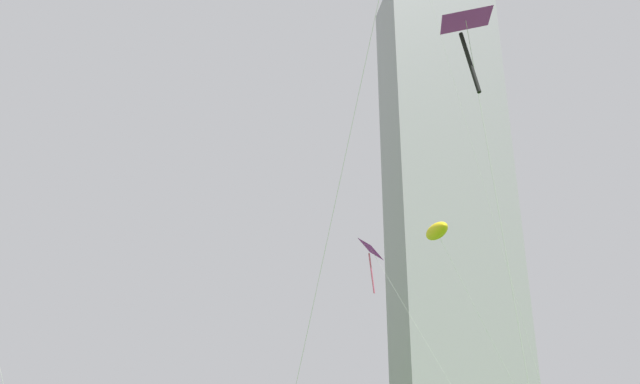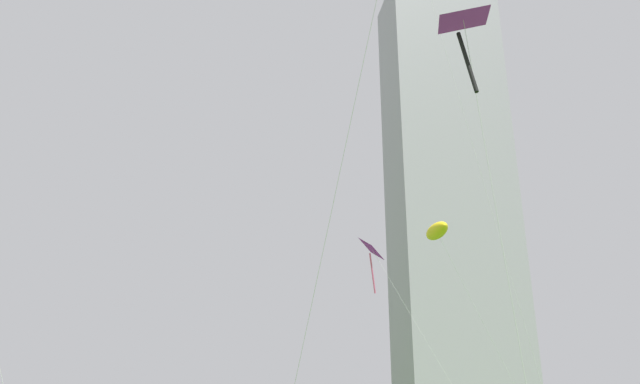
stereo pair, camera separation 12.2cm
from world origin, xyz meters
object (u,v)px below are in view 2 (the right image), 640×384
Objects in this scene: kite_flying_6 at (437,231)px; distant_highrise_1 at (450,199)px; kite_flying_5 at (464,26)px; kite_flying_3 at (373,253)px.

distant_highrise_1 is at bearing 64.30° from kite_flying_6.
kite_flying_5 is at bearing -110.17° from kite_flying_6.
distant_highrise_1 is at bearing 61.43° from kite_flying_3.
kite_flying_5 is at bearing -102.76° from kite_flying_3.
kite_flying_3 is 0.14× the size of distant_highrise_1.
distant_highrise_1 is (46.63, 100.25, 36.20)m from kite_flying_5.
kite_flying_3 is at bearing 77.24° from kite_flying_5.
kite_flying_6 is 102.23m from distant_highrise_1.
kite_flying_3 is 92.42m from distant_highrise_1.
kite_flying_5 is 1.02× the size of kite_flying_6.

